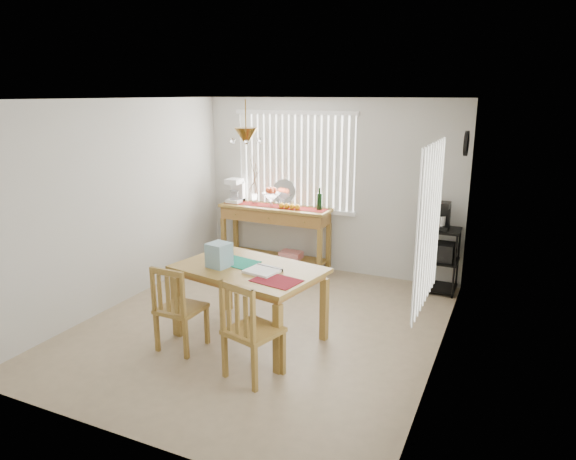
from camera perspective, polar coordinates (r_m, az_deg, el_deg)
The scene contains 10 objects.
ground at distance 6.17m, azimuth -3.02°, elevation -10.63°, with size 4.00×4.50×0.01m, color #9E896B.
room_shell at distance 5.66m, azimuth -3.16°, elevation 5.11°, with size 4.20×4.70×2.70m.
sideboard at distance 7.92m, azimuth -1.38°, elevation 0.92°, with size 1.74×0.49×0.98m.
sideboard_items at distance 7.96m, azimuth -3.13°, elevation 3.92°, with size 1.66×0.42×0.75m.
wire_cart at distance 7.29m, azimuth 16.37°, elevation -2.55°, with size 0.53×0.42×0.90m.
cart_items at distance 7.17m, azimuth 16.69°, elevation 1.49°, with size 0.21×0.25×0.37m.
dining_table at distance 5.63m, azimuth -4.36°, elevation -5.06°, with size 1.70×1.26×0.83m.
table_items at distance 5.57m, azimuth -6.47°, elevation -3.24°, with size 1.18×0.76×0.26m.
chair_left at distance 5.58m, azimuth -12.07°, elevation -8.53°, with size 0.45×0.45×0.95m.
chair_right at distance 4.94m, azimuth -4.22°, elevation -11.11°, with size 0.57×0.57×1.00m.
Camera 1 is at (2.60, -4.92, 2.66)m, focal length 32.00 mm.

